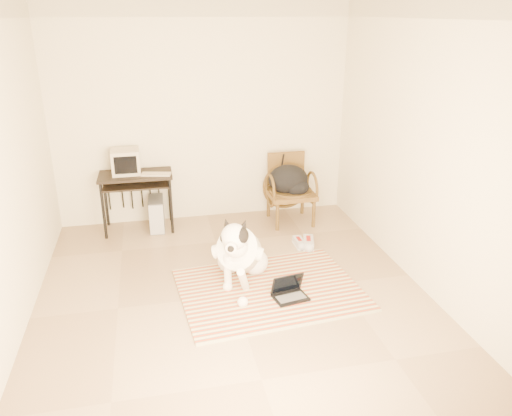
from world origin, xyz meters
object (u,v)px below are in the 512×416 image
object	(u,v)px
dog	(240,252)
pc_tower	(157,214)
crt_monitor	(126,162)
rattan_chair	(290,189)
laptop	(289,292)
backpack	(290,181)
computer_desk	(136,182)

from	to	relation	value
dog	pc_tower	distance (m)	1.85
crt_monitor	rattan_chair	distance (m)	2.24
laptop	backpack	bearing A→B (deg)	74.32
pc_tower	rattan_chair	xyz separation A→B (m)	(1.84, -0.09, 0.26)
dog	backpack	xyz separation A→B (m)	(0.97, 1.46, 0.27)
dog	rattan_chair	bearing A→B (deg)	57.18
crt_monitor	backpack	world-z (taller)	crt_monitor
laptop	pc_tower	distance (m)	2.46
rattan_chair	backpack	xyz separation A→B (m)	(-0.03, -0.08, 0.14)
crt_monitor	rattan_chair	world-z (taller)	crt_monitor
backpack	pc_tower	bearing A→B (deg)	174.49
computer_desk	crt_monitor	xyz separation A→B (m)	(-0.11, 0.06, 0.27)
dog	computer_desk	size ratio (longest dim) A/B	1.25
laptop	dog	bearing A→B (deg)	132.15
rattan_chair	pc_tower	bearing A→B (deg)	177.14
laptop	pc_tower	world-z (taller)	pc_tower
laptop	computer_desk	distance (m)	2.67
dog	crt_monitor	size ratio (longest dim) A/B	3.27
laptop	crt_monitor	xyz separation A→B (m)	(-1.61, 2.20, 0.86)
pc_tower	laptop	bearing A→B (deg)	-59.02
dog	backpack	size ratio (longest dim) A/B	2.18
dog	pc_tower	size ratio (longest dim) A/B	2.53
crt_monitor	pc_tower	bearing A→B (deg)	-14.40
pc_tower	rattan_chair	bearing A→B (deg)	-2.86
pc_tower	backpack	bearing A→B (deg)	-5.51
rattan_chair	laptop	bearing A→B (deg)	-105.83
laptop	rattan_chair	size ratio (longest dim) A/B	0.41
crt_monitor	dog	bearing A→B (deg)	-55.61
laptop	backpack	size ratio (longest dim) A/B	0.70
pc_tower	backpack	world-z (taller)	backpack
backpack	laptop	bearing A→B (deg)	-105.68
crt_monitor	backpack	size ratio (longest dim) A/B	0.67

